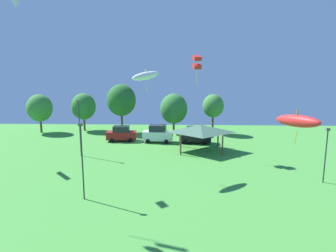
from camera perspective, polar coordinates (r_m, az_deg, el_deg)
name	(u,v)px	position (r m, az deg, el deg)	size (l,w,h in m)	color
kite_flying_1	(297,121)	(28.70, 23.38, 0.89)	(3.06, 5.05, 3.19)	red
kite_flying_4	(146,76)	(30.95, -4.23, 9.51)	(3.08, 3.21, 2.30)	white
kite_flying_7	(15,1)	(34.49, -27.09, 20.50)	(0.11, 1.50, 1.50)	white
kite_flying_11	(197,62)	(37.64, 5.55, 11.99)	(1.17, 1.25, 3.72)	red
parked_car_leftmost	(121,134)	(46.89, -8.86, -1.44)	(4.71, 2.39, 2.35)	maroon
parked_car_second_from_left	(158,134)	(45.57, -1.96, -1.50)	(4.61, 2.28, 2.66)	silver
parked_car_third_from_left	(195,135)	(45.15, 5.22, -1.73)	(4.81, 2.21, 2.53)	black
park_pavilion	(201,129)	(40.55, 6.22, -0.49)	(6.95, 5.61, 3.60)	brown
light_post_0	(326,152)	(32.58, 27.86, -4.36)	(0.36, 0.20, 5.43)	#2D2D33
light_post_1	(82,157)	(25.95, -16.05, -5.75)	(0.36, 0.20, 6.59)	#2D2D33
light_post_2	(80,125)	(39.29, -16.49, 0.13)	(0.36, 0.20, 7.17)	#2D2D33
treeline_tree_0	(40,108)	(56.75, -23.26, 3.16)	(4.34, 4.34, 6.75)	brown
treeline_tree_1	(84,107)	(56.02, -15.79, 3.58)	(4.33, 4.33, 6.79)	brown
treeline_tree_2	(121,100)	(52.45, -8.87, 4.87)	(4.99, 4.99, 8.49)	brown
treeline_tree_3	(174,109)	(51.55, 1.11, 3.31)	(4.70, 4.70, 6.90)	brown
treeline_tree_4	(213,106)	(51.73, 8.59, 3.77)	(3.62, 3.62, 6.82)	brown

